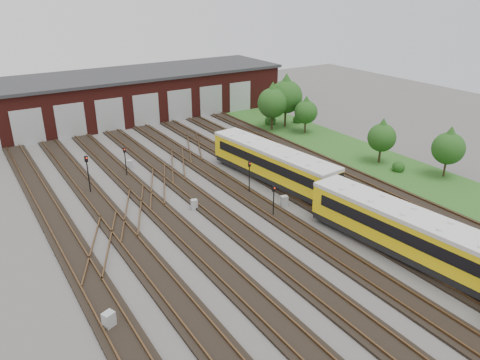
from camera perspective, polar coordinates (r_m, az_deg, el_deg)
ground at (r=36.50m, az=4.76°, el=-7.04°), size 120.00×120.00×0.00m
track_network at (r=36.76m, az=4.00°, el=-6.59°), size 30.40×70.00×0.33m
maintenance_shed at (r=69.41m, az=-15.61°, el=9.70°), size 51.00×12.50×6.35m
grass_verge at (r=55.03m, az=14.43°, el=2.96°), size 8.00×55.00×0.05m
metro_train at (r=35.21m, az=19.56°, el=-5.97°), size 4.34×47.63×3.19m
signal_mast_0 at (r=44.95m, az=-18.08°, el=1.17°), size 0.31×0.29×3.72m
signal_mast_1 at (r=48.03m, az=-13.82°, el=2.58°), size 0.26×0.24×3.12m
signal_mast_2 at (r=42.93m, az=1.15°, el=0.80°), size 0.24×0.22×3.14m
signal_mast_3 at (r=38.82m, az=4.13°, el=-2.09°), size 0.25×0.23×2.78m
relay_cabinet_0 at (r=28.67m, az=-15.68°, el=-16.16°), size 0.80×0.74×1.07m
relay_cabinet_1 at (r=50.82m, az=-13.28°, el=1.90°), size 0.63×0.58×0.87m
relay_cabinet_2 at (r=40.74m, az=-5.60°, el=-2.98°), size 0.63×0.56×0.90m
relay_cabinet_3 at (r=55.12m, az=-0.73°, el=4.34°), size 0.69×0.58×1.12m
relay_cabinet_4 at (r=41.19m, az=5.40°, el=-2.59°), size 0.70×0.63×0.99m
tree_0 at (r=61.65m, az=3.99°, el=9.78°), size 3.89×3.89×6.45m
tree_1 at (r=61.05m, az=8.06°, el=8.53°), size 2.98×2.98×4.94m
tree_2 at (r=63.20m, az=5.65°, el=10.54°), size 4.38×4.38×7.26m
tree_3 at (r=52.34m, az=16.94°, el=5.35°), size 3.02×3.02×5.01m
tree_4 at (r=50.62m, az=24.13°, el=3.95°), size 3.21×3.21×5.31m
bush_0 at (r=51.27m, az=18.78°, el=1.69°), size 1.29×1.29×1.29m
bush_1 at (r=65.12m, az=3.72°, el=7.44°), size 1.53×1.53×1.53m
bush_2 at (r=66.29m, az=7.08°, el=7.52°), size 1.37×1.37×1.37m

